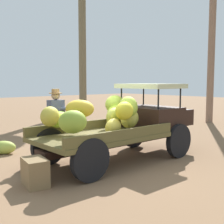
# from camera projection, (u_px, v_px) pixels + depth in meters

# --- Properties ---
(ground_plane) EXTENTS (60.00, 60.00, 0.00)m
(ground_plane) POSITION_uv_depth(u_px,v_px,m) (103.00, 161.00, 7.16)
(ground_plane) COLOR #836144
(truck) EXTENTS (4.51, 1.86, 1.87)m
(truck) POSITION_uv_depth(u_px,v_px,m) (126.00, 122.00, 7.33)
(truck) COLOR black
(truck) RESTS_ON ground
(farmer) EXTENTS (0.53, 0.46, 1.74)m
(farmer) POSITION_uv_depth(u_px,v_px,m) (56.00, 118.00, 7.69)
(farmer) COLOR #BDB7A6
(farmer) RESTS_ON ground
(wooden_crate) EXTENTS (0.49, 0.65, 0.51)m
(wooden_crate) POSITION_uv_depth(u_px,v_px,m) (35.00, 172.00, 5.45)
(wooden_crate) COLOR olive
(wooden_crate) RESTS_ON ground
(loose_banana_bunch) EXTENTS (0.73, 0.67, 0.37)m
(loose_banana_bunch) POSITION_uv_depth(u_px,v_px,m) (4.00, 147.00, 7.87)
(loose_banana_bunch) COLOR #A9BD49
(loose_banana_bunch) RESTS_ON ground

